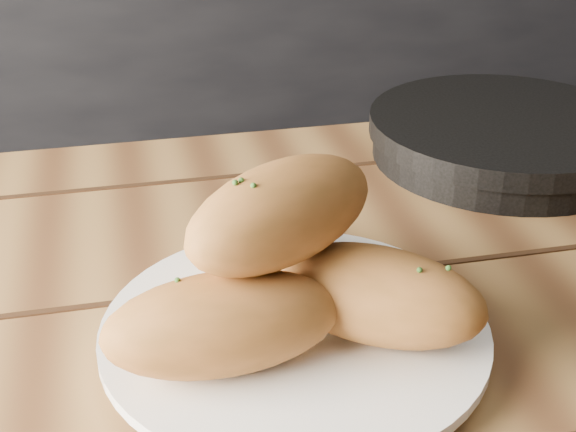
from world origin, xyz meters
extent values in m
cube|color=black|center=(0.00, 1.70, 0.45)|extent=(2.80, 0.60, 0.90)
cube|color=olive|center=(-0.63, 0.17, 0.73)|extent=(1.52, 0.82, 0.04)
cylinder|color=white|center=(-0.73, 0.19, 0.76)|extent=(0.24, 0.24, 0.01)
cylinder|color=white|center=(-0.73, 0.19, 0.76)|extent=(0.26, 0.26, 0.01)
ellipsoid|color=#A4622D|center=(-0.78, 0.15, 0.80)|extent=(0.15, 0.07, 0.06)
ellipsoid|color=#A4622D|center=(-0.68, 0.16, 0.80)|extent=(0.16, 0.14, 0.06)
ellipsoid|color=#A4622D|center=(-0.73, 0.24, 0.80)|extent=(0.10, 0.15, 0.06)
ellipsoid|color=#A4622D|center=(-0.74, 0.18, 0.86)|extent=(0.16, 0.13, 0.06)
cylinder|color=black|center=(-0.44, 0.45, 0.77)|extent=(0.27, 0.27, 0.03)
cylinder|color=black|center=(-0.44, 0.45, 0.79)|extent=(0.28, 0.28, 0.02)
camera|label=1|loc=(-0.83, -0.24, 1.08)|focal=50.00mm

